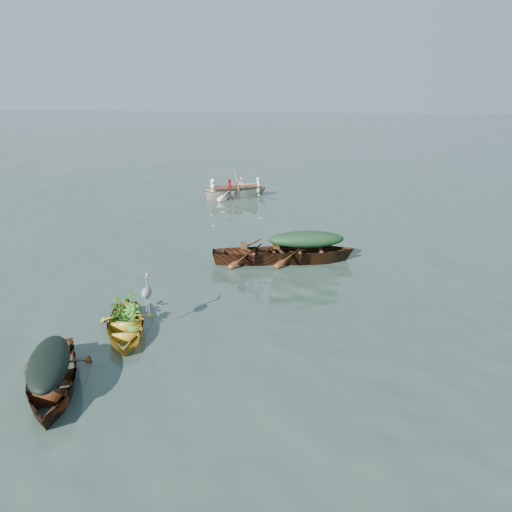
{
  "coord_description": "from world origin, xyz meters",
  "views": [
    {
      "loc": [
        1.04,
        -12.19,
        5.71
      ],
      "look_at": [
        -0.44,
        1.97,
        0.5
      ],
      "focal_mm": 35.0,
      "sensor_mm": 36.0,
      "label": 1
    }
  ],
  "objects": [
    {
      "name": "yellow_dinghy",
      "position": [
        -3.05,
        -2.29,
        0.0
      ],
      "size": [
        2.13,
        3.23,
        0.79
      ],
      "primitive_type": "imported",
      "rotation": [
        0.0,
        0.0,
        0.3
      ],
      "color": "yellow",
      "rests_on": "ground"
    },
    {
      "name": "green_tarp_boat",
      "position": [
        1.07,
        2.99,
        0.0
      ],
      "size": [
        4.57,
        2.03,
        1.03
      ],
      "primitive_type": "imported",
      "rotation": [
        0.0,
        0.0,
        1.72
      ],
      "color": "#542C13",
      "rests_on": "ground"
    },
    {
      "name": "rowers",
      "position": [
        -2.42,
        11.47,
        0.91
      ],
      "size": [
        3.32,
        2.32,
        0.76
      ],
      "primitive_type": "imported",
      "rotation": [
        0.0,
        0.0,
        1.98
      ],
      "color": "white",
      "rests_on": "rowed_boat"
    },
    {
      "name": "thwart_benches",
      "position": [
        -0.4,
        2.76,
        0.5
      ],
      "size": [
        2.19,
        1.1,
        0.04
      ],
      "primitive_type": null,
      "rotation": [
        0.0,
        0.0,
        1.73
      ],
      "color": "#41250F",
      "rests_on": "open_wooden_boat"
    },
    {
      "name": "dark_tarp_cover",
      "position": [
        -3.66,
        -4.57,
        0.66
      ],
      "size": [
        1.42,
        2.16,
        0.4
      ],
      "primitive_type": "ellipsoid",
      "rotation": [
        0.0,
        0.0,
        0.36
      ],
      "color": "black",
      "rests_on": "dark_covered_boat"
    },
    {
      "name": "heron",
      "position": [
        -2.54,
        -2.08,
        0.86
      ],
      "size": [
        0.39,
        0.47,
        0.92
      ],
      "primitive_type": null,
      "rotation": [
        0.0,
        0.0,
        0.3
      ],
      "color": "gray",
      "rests_on": "yellow_dinghy"
    },
    {
      "name": "rowed_boat",
      "position": [
        -2.42,
        11.47,
        0.0
      ],
      "size": [
        4.59,
        2.97,
        1.06
      ],
      "primitive_type": "imported",
      "rotation": [
        0.0,
        0.0,
        1.98
      ],
      "color": "white",
      "rests_on": "ground"
    },
    {
      "name": "dark_covered_boat",
      "position": [
        -3.66,
        -4.57,
        0.0
      ],
      "size": [
        2.58,
        3.93,
        0.92
      ],
      "primitive_type": "imported",
      "rotation": [
        0.0,
        0.0,
        0.36
      ],
      "color": "#563414",
      "rests_on": "ground"
    },
    {
      "name": "green_tarp_cover",
      "position": [
        1.07,
        2.99,
        0.78
      ],
      "size": [
        2.51,
        1.12,
        0.52
      ],
      "primitive_type": "ellipsoid",
      "rotation": [
        0.0,
        0.0,
        1.72
      ],
      "color": "#16371B",
      "rests_on": "green_tarp_boat"
    },
    {
      "name": "oars",
      "position": [
        -2.42,
        11.47,
        0.56
      ],
      "size": [
        1.58,
        2.63,
        0.06
      ],
      "primitive_type": null,
      "rotation": [
        0.0,
        0.0,
        1.98
      ],
      "color": "olive",
      "rests_on": "rowed_boat"
    },
    {
      "name": "ground",
      "position": [
        0.0,
        0.0,
        0.0
      ],
      "size": [
        140.0,
        140.0,
        0.0
      ],
      "primitive_type": "plane",
      "color": "#33483D",
      "rests_on": "ground"
    },
    {
      "name": "dinghy_weeds",
      "position": [
        -3.19,
        -1.76,
        0.7
      ],
      "size": [
        0.94,
        1.07,
        0.6
      ],
      "primitive_type": "imported",
      "rotation": [
        0.0,
        0.0,
        0.3
      ],
      "color": "#38771F",
      "rests_on": "yellow_dinghy"
    },
    {
      "name": "open_wooden_boat",
      "position": [
        -0.4,
        2.76,
        0.0
      ],
      "size": [
        4.34,
        1.94,
        0.97
      ],
      "primitive_type": "imported",
      "rotation": [
        0.0,
        0.0,
        1.73
      ],
      "color": "brown",
      "rests_on": "ground"
    }
  ]
}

